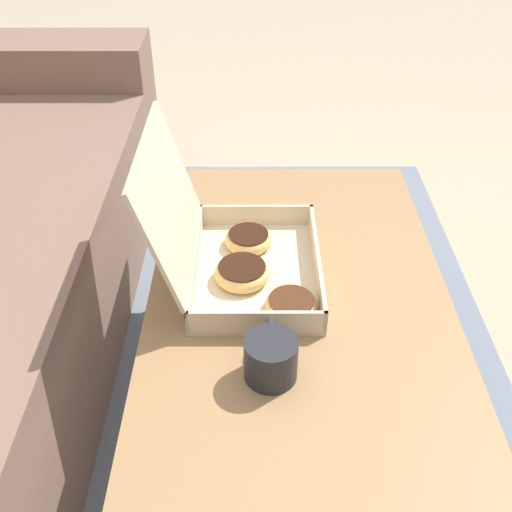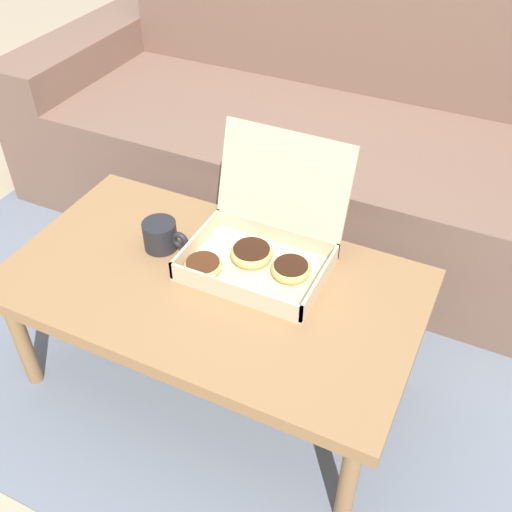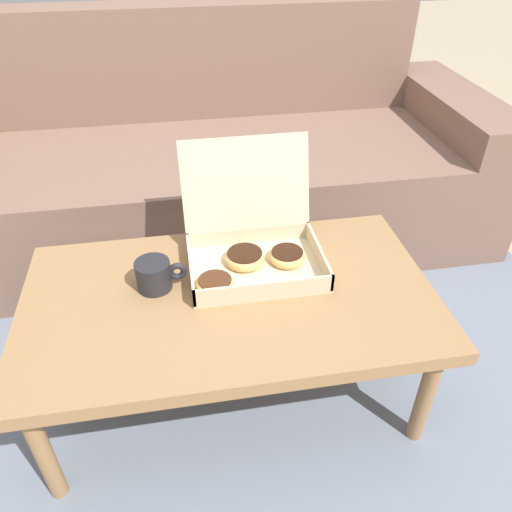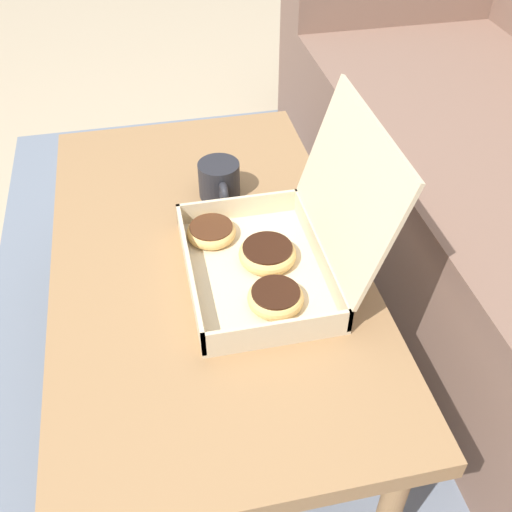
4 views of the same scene
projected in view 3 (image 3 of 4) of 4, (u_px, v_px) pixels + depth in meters
The scene contains 6 objects.
ground_plane at pixel (229, 365), 1.65m from camera, with size 12.00×12.00×0.00m, color tan.
area_rug at pixel (219, 304), 1.88m from camera, with size 2.54×1.95×0.01m, color slate.
couch at pixel (201, 168), 2.14m from camera, with size 2.42×0.89×0.90m.
coffee_table at pixel (230, 305), 1.35m from camera, with size 1.10×0.62×0.40m.
pastry_box at pixel (252, 246), 1.40m from camera, with size 0.37×0.35×0.31m.
coffee_mug at pixel (155, 275), 1.33m from camera, with size 0.14×0.09×0.08m.
Camera 3 is at (-0.10, -1.11, 1.27)m, focal length 35.00 mm.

